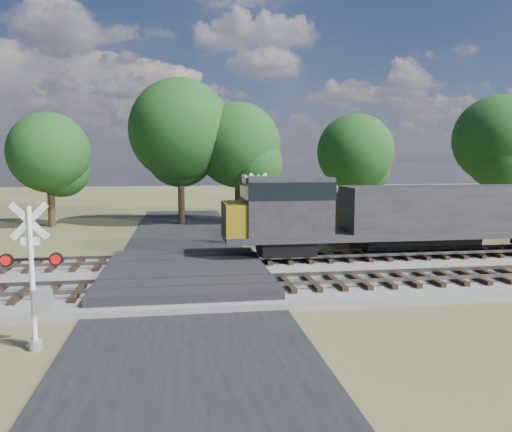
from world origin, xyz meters
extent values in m
plane|color=#434725|center=(0.00, 0.00, 0.00)|extent=(160.00, 160.00, 0.00)
cube|color=gray|center=(10.00, 0.50, 0.15)|extent=(140.00, 10.00, 0.30)
cube|color=black|center=(0.00, 0.00, 0.04)|extent=(7.00, 60.00, 0.08)
cube|color=#262628|center=(0.00, 0.50, 0.32)|extent=(7.00, 9.00, 0.62)
cube|color=black|center=(2.00, -2.00, 0.39)|extent=(44.00, 2.60, 0.18)
cube|color=#5C574F|center=(10.00, -2.72, 0.55)|extent=(140.00, 0.08, 0.15)
cube|color=#5C574F|center=(10.00, -1.28, 0.55)|extent=(140.00, 0.08, 0.15)
cube|color=black|center=(2.00, 3.00, 0.39)|extent=(44.00, 2.60, 0.18)
cube|color=#5C574F|center=(10.00, 2.28, 0.55)|extent=(140.00, 0.08, 0.15)
cube|color=#5C574F|center=(10.00, 3.72, 0.55)|extent=(140.00, 0.08, 0.15)
cylinder|color=silver|center=(-4.23, -6.86, 2.02)|extent=(0.14, 0.14, 4.04)
cylinder|color=#919497|center=(-4.23, -6.86, 0.15)|extent=(0.36, 0.36, 0.30)
cube|color=silver|center=(-4.23, -6.86, 3.63)|extent=(1.06, 0.09, 1.06)
cube|color=silver|center=(-4.23, -6.86, 3.63)|extent=(1.06, 0.09, 1.06)
cube|color=silver|center=(-4.23, -6.86, 3.08)|extent=(0.51, 0.05, 0.22)
cube|color=black|center=(-4.23, -6.86, 2.57)|extent=(1.62, 0.13, 0.06)
cylinder|color=red|center=(-4.88, -6.83, 2.57)|extent=(0.37, 0.12, 0.36)
cylinder|color=red|center=(-3.57, -6.89, 2.57)|extent=(0.37, 0.12, 0.36)
cube|color=#919497|center=(-3.97, -6.87, 1.41)|extent=(0.47, 0.32, 0.66)
cylinder|color=silver|center=(4.50, 8.67, 2.19)|extent=(0.15, 0.15, 4.38)
cylinder|color=#919497|center=(4.50, 8.67, 0.16)|extent=(0.39, 0.39, 0.33)
cube|color=silver|center=(4.50, 8.67, 3.94)|extent=(1.15, 0.06, 1.15)
cube|color=silver|center=(4.50, 8.67, 3.94)|extent=(1.15, 0.06, 1.15)
cube|color=silver|center=(4.50, 8.67, 3.34)|extent=(0.55, 0.04, 0.24)
cube|color=black|center=(4.50, 8.67, 2.79)|extent=(1.75, 0.09, 0.07)
cylinder|color=red|center=(5.21, 8.66, 2.79)|extent=(0.40, 0.12, 0.39)
cylinder|color=red|center=(3.79, 8.68, 2.79)|extent=(0.40, 0.12, 0.39)
cube|color=#919497|center=(4.22, 8.68, 1.53)|extent=(0.50, 0.34, 0.71)
cube|color=#45281D|center=(11.22, 7.80, 1.59)|extent=(4.94, 4.94, 3.18)
cube|color=#2D2E30|center=(11.22, 7.80, 3.29)|extent=(5.43, 5.43, 0.23)
cylinder|color=black|center=(-10.24, 20.03, 2.24)|extent=(0.56, 0.56, 4.48)
sphere|color=#133D17|center=(-10.24, 20.03, 5.83)|extent=(6.28, 6.28, 6.28)
cylinder|color=black|center=(-0.10, 19.91, 2.94)|extent=(0.56, 0.56, 5.88)
sphere|color=#133D17|center=(-0.10, 19.91, 7.65)|extent=(8.24, 8.24, 8.24)
cylinder|color=black|center=(4.54, 19.67, 2.48)|extent=(0.56, 0.56, 4.97)
sphere|color=#133D17|center=(4.54, 19.67, 6.46)|extent=(6.95, 6.95, 6.95)
cylinder|color=black|center=(14.39, 19.29, 2.28)|extent=(0.56, 0.56, 4.56)
sphere|color=#133D17|center=(14.39, 19.29, 5.93)|extent=(6.39, 6.39, 6.39)
cylinder|color=black|center=(27.01, 18.75, 2.70)|extent=(0.56, 0.56, 5.41)
sphere|color=#133D17|center=(27.01, 18.75, 7.03)|extent=(7.57, 7.57, 7.57)
camera|label=1|loc=(-0.14, -21.06, 5.31)|focal=35.00mm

